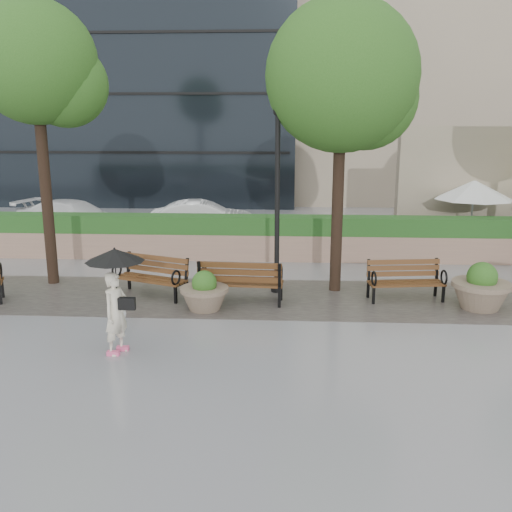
# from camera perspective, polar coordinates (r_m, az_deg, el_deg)

# --- Properties ---
(ground) EXTENTS (100.00, 100.00, 0.00)m
(ground) POSITION_cam_1_polar(r_m,az_deg,el_deg) (11.03, -0.75, -8.92)
(ground) COLOR gray
(ground) RESTS_ON ground
(cobble_strip) EXTENTS (28.00, 3.20, 0.01)m
(cobble_strip) POSITION_cam_1_polar(r_m,az_deg,el_deg) (13.85, 0.13, -4.18)
(cobble_strip) COLOR #383330
(cobble_strip) RESTS_ON ground
(hedge_wall) EXTENTS (24.00, 0.80, 1.35)m
(hedge_wall) POSITION_cam_1_polar(r_m,az_deg,el_deg) (17.55, 0.86, 1.82)
(hedge_wall) COLOR #9F7C66
(hedge_wall) RESTS_ON ground
(asphalt_street) EXTENTS (40.00, 7.00, 0.00)m
(asphalt_street) POSITION_cam_1_polar(r_m,az_deg,el_deg) (21.60, 1.31, 2.23)
(asphalt_street) COLOR black
(asphalt_street) RESTS_ON ground
(bldg_stone) EXTENTS (18.00, 10.00, 20.00)m
(bldg_stone) POSITION_cam_1_polar(r_m,az_deg,el_deg) (34.94, 20.21, 22.22)
(bldg_stone) COLOR tan
(bldg_stone) RESTS_ON ground
(bench_1) EXTENTS (1.92, 1.32, 0.97)m
(bench_1) POSITION_cam_1_polar(r_m,az_deg,el_deg) (14.14, -10.41, -2.85)
(bench_1) COLOR #583819
(bench_1) RESTS_ON ground
(bench_2) EXTENTS (1.99, 0.89, 1.04)m
(bench_2) POSITION_cam_1_polar(r_m,az_deg,el_deg) (13.40, -1.51, -3.43)
(bench_2) COLOR #583819
(bench_2) RESTS_ON ground
(bench_3) EXTENTS (1.84, 0.92, 0.94)m
(bench_3) POSITION_cam_1_polar(r_m,az_deg,el_deg) (14.06, 14.70, -3.20)
(bench_3) COLOR #583819
(bench_3) RESTS_ON ground
(planter_left) EXTENTS (1.09, 1.09, 0.92)m
(planter_left) POSITION_cam_1_polar(r_m,az_deg,el_deg) (12.94, -5.17, -3.87)
(planter_left) COLOR #7F6B56
(planter_left) RESTS_ON ground
(planter_right) EXTENTS (1.31, 1.31, 1.10)m
(planter_right) POSITION_cam_1_polar(r_m,az_deg,el_deg) (13.91, 21.57, -3.26)
(planter_right) COLOR #7F6B56
(planter_right) RESTS_ON ground
(lamppost) EXTENTS (0.28, 0.28, 4.52)m
(lamppost) POSITION_cam_1_polar(r_m,az_deg,el_deg) (13.88, 2.13, 4.34)
(lamppost) COLOR black
(lamppost) RESTS_ON ground
(tree_0) EXTENTS (3.15, 3.00, 7.07)m
(tree_0) POSITION_cam_1_polar(r_m,az_deg,el_deg) (15.52, -20.53, 17.09)
(tree_0) COLOR black
(tree_0) RESTS_ON ground
(tree_1) EXTENTS (3.64, 3.57, 7.00)m
(tree_1) POSITION_cam_1_polar(r_m,az_deg,el_deg) (14.10, 9.18, 16.82)
(tree_1) COLOR black
(tree_1) RESTS_ON ground
(patio_umb_white) EXTENTS (2.50, 2.50, 2.30)m
(patio_umb_white) POSITION_cam_1_polar(r_m,az_deg,el_deg) (19.79, 20.96, 6.15)
(patio_umb_white) COLOR black
(patio_umb_white) RESTS_ON ground
(car_left) EXTENTS (4.78, 2.87, 1.30)m
(car_left) POSITION_cam_1_polar(r_m,az_deg,el_deg) (22.31, -17.71, 3.64)
(car_left) COLOR white
(car_left) RESTS_ON ground
(car_right) EXTENTS (4.02, 1.77, 1.28)m
(car_right) POSITION_cam_1_polar(r_m,az_deg,el_deg) (21.36, -5.29, 3.79)
(car_right) COLOR white
(car_right) RESTS_ON ground
(pedestrian) EXTENTS (1.07, 1.07, 1.96)m
(pedestrian) POSITION_cam_1_polar(r_m,az_deg,el_deg) (10.63, -13.85, -3.38)
(pedestrian) COLOR beige
(pedestrian) RESTS_ON ground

